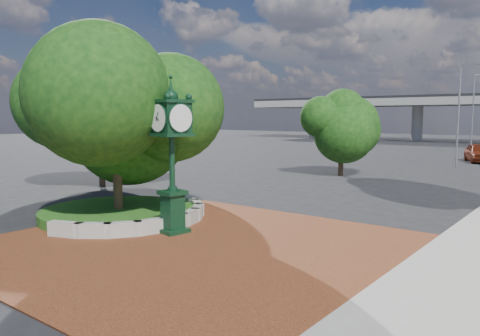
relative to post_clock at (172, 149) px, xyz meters
name	(u,v)px	position (x,y,z in m)	size (l,w,h in m)	color
ground	(212,238)	(1.48, 0.38, -2.95)	(200.00, 200.00, 0.00)	black
plaza	(192,244)	(1.48, -0.62, -2.93)	(12.00, 12.00, 0.04)	#642C17
planter_wall	(157,219)	(-1.22, 0.38, -2.68)	(2.96, 6.77, 0.54)	#9E9B93
grass_bed	(119,213)	(-3.52, 0.38, -2.75)	(6.10, 6.10, 0.40)	#264F16
tree_planter	(116,125)	(-3.52, 0.38, 0.77)	(5.20, 5.20, 6.33)	#38281C
tree_northwest	(100,116)	(-11.52, 5.38, 1.17)	(5.60, 5.60, 6.93)	#38281C
tree_street	(342,129)	(-2.52, 18.38, 0.28)	(4.40, 4.40, 5.45)	#38281C
post_clock	(172,149)	(0.00, 0.00, 0.00)	(1.26, 1.26, 5.38)	black
parked_car	(480,153)	(3.02, 34.92, -2.09)	(2.03, 5.04, 1.72)	#60200D
street_lamp_near	(461,108)	(2.68, 28.84, 1.81)	(1.82, 0.23, 8.13)	slate
street_lamp_far	(475,108)	(0.82, 43.05, 2.01)	(1.78, 0.95, 8.47)	slate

